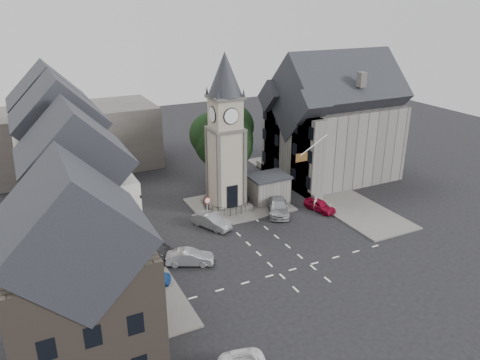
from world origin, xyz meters
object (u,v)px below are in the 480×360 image
stone_shelter (268,188)px  car_east_red (320,205)px  pedestrian (315,204)px  clock_tower (226,134)px  car_west_blue (147,277)px

stone_shelter → car_east_red: stone_shelter is taller
stone_shelter → pedestrian: size_ratio=2.77×
clock_tower → car_east_red: 12.39m
stone_shelter → pedestrian: (3.20, -4.36, -0.77)m
clock_tower → stone_shelter: size_ratio=3.78×
stone_shelter → pedestrian: 5.46m
clock_tower → pedestrian: clock_tower is taller
car_west_blue → car_east_red: car_west_blue is taller
clock_tower → car_east_red: bearing=-30.4°
car_west_blue → pedestrian: size_ratio=2.33×
car_west_blue → stone_shelter: bearing=-34.1°
stone_shelter → car_west_blue: bearing=-149.2°
car_west_blue → car_east_red: size_ratio=1.00×
car_west_blue → car_east_red: bearing=-50.2°
car_west_blue → pedestrian: 20.23m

